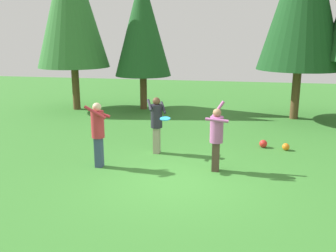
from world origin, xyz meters
TOP-DOWN VIEW (x-y plane):
  - ground_plane at (0.00, 0.00)m, footprint 40.00×40.00m
  - person_thrower at (0.86, 0.79)m, footprint 0.58×0.50m
  - person_catcher at (-2.21, 0.50)m, footprint 0.64×0.55m
  - person_bystander at (-0.96, 1.94)m, footprint 0.66×0.71m
  - frisbee at (-0.46, 0.73)m, footprint 0.27×0.28m
  - ball_orange at (2.87, 2.94)m, footprint 0.22×0.22m
  - ball_red at (2.21, 3.11)m, footprint 0.25×0.25m
  - tree_left at (-3.06, 8.42)m, footprint 2.61×2.61m
  - tree_far_left at (-6.17, 7.74)m, footprint 3.26×3.26m

SIDE VIEW (x-z plane):
  - ground_plane at x=0.00m, z-range 0.00..0.00m
  - ball_orange at x=2.87m, z-range 0.00..0.22m
  - ball_red at x=2.21m, z-range 0.00..0.25m
  - person_thrower at x=0.86m, z-range 0.07..1.89m
  - person_bystander at x=-0.96m, z-range 0.16..1.85m
  - person_catcher at x=-2.21m, z-range 0.17..1.91m
  - frisbee at x=-0.46m, z-range 1.32..1.38m
  - tree_left at x=-3.06m, z-range 0.77..7.00m
  - tree_far_left at x=-6.17m, z-range 0.98..8.77m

